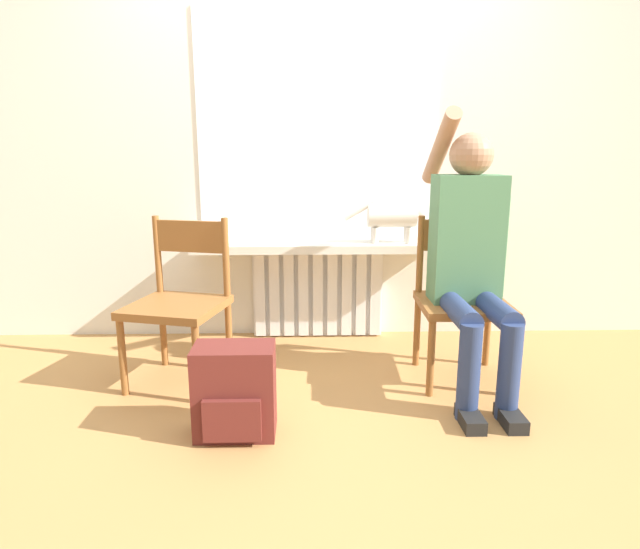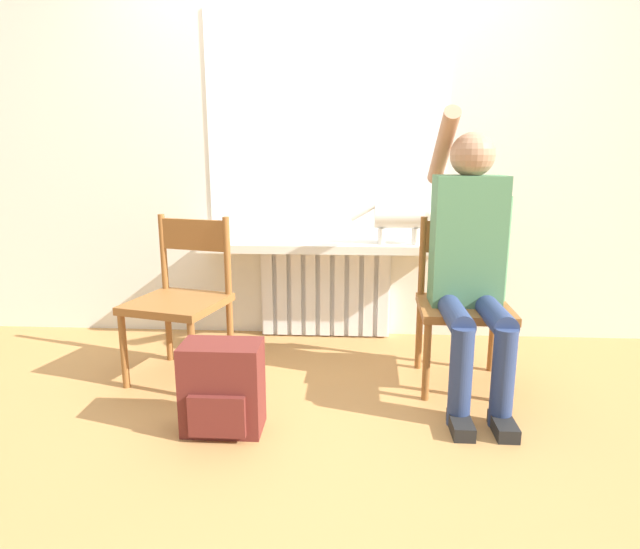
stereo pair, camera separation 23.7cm
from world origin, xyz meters
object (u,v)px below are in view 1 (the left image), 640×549
Objects in this scene: chair_left at (180,300)px; chair_right at (462,298)px; cat at (393,217)px; person at (471,252)px; backpack at (235,392)px.

chair_left is 1.46m from chair_right.
cat is (-0.28, 0.56, 0.36)m from chair_right.
chair_right is (1.46, 0.00, 0.00)m from chair_left.
chair_left is 1.35m from cat.
person is at bearing -67.15° from cat.
person reaches higher than chair_right.
chair_left is 1.48m from person.
cat is (1.18, 0.56, 0.36)m from chair_left.
cat is (-0.28, 0.66, 0.09)m from person.
chair_right is 0.72m from cat.
person is 3.53× the size of backpack.
cat is at bearing 53.73° from backpack.
chair_left and chair_right have the same top height.
person is 0.73m from cat.
cat reaches higher than chair_left.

